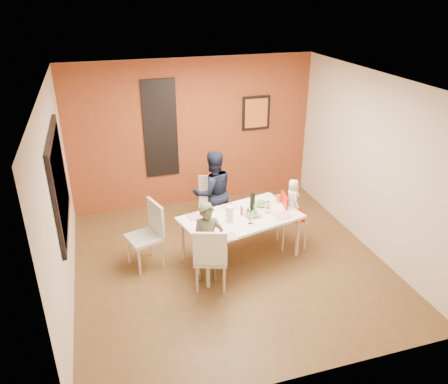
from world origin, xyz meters
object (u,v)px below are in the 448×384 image
object	(u,v)px
paper_towel_roll	(230,214)
chair_near	(211,256)
wine_bottle	(252,203)
chair_far	(211,199)
dining_table	(241,220)
toddler	(293,198)
child_near	(208,243)
chair_left	(149,231)
high_chair	(290,215)
child_far	(213,192)

from	to	relation	value
paper_towel_roll	chair_near	bearing A→B (deg)	-129.29
wine_bottle	chair_far	bearing A→B (deg)	109.87
dining_table	toddler	world-z (taller)	toddler
paper_towel_roll	child_near	bearing A→B (deg)	-144.86
chair_left	chair_near	bearing A→B (deg)	20.73
high_chair	wine_bottle	size ratio (longest dim) A/B	3.07
high_chair	toddler	size ratio (longest dim) A/B	1.47
child_near	wine_bottle	distance (m)	0.99
chair_far	child_near	xyz separation A→B (m)	(-0.45, -1.51, 0.10)
chair_near	high_chair	size ratio (longest dim) A/B	1.06
wine_bottle	chair_left	bearing A→B (deg)	174.88
chair_left	wine_bottle	world-z (taller)	wine_bottle
dining_table	paper_towel_roll	size ratio (longest dim) A/B	7.88
chair_far	paper_towel_roll	bearing A→B (deg)	-77.59
chair_left	high_chair	size ratio (longest dim) A/B	1.09
wine_bottle	paper_towel_roll	world-z (taller)	wine_bottle
chair_left	high_chair	distance (m)	2.19
chair_far	child_near	bearing A→B (deg)	-92.02
chair_near	wine_bottle	xyz separation A→B (m)	(0.85, 0.72, 0.32)
child_near	toddler	size ratio (longest dim) A/B	1.93
toddler	high_chair	bearing A→B (deg)	74.26
chair_far	high_chair	world-z (taller)	high_chair
paper_towel_roll	chair_far	bearing A→B (deg)	87.87
chair_near	child_far	bearing A→B (deg)	-88.59
child_far	toddler	size ratio (longest dim) A/B	2.35
chair_near	toddler	size ratio (longest dim) A/B	1.57
chair_near	chair_far	xyz separation A→B (m)	(0.48, 1.75, -0.05)
chair_left	paper_towel_roll	size ratio (longest dim) A/B	4.13
dining_table	chair_far	bearing A→B (deg)	97.86
dining_table	chair_near	distance (m)	0.89
child_far	toddler	xyz separation A→B (m)	(1.05, -0.79, 0.12)
chair_near	chair_far	size ratio (longest dim) A/B	1.09
chair_near	paper_towel_roll	bearing A→B (deg)	-111.13
high_chair	child_far	distance (m)	1.31
wine_bottle	child_near	bearing A→B (deg)	-149.73
dining_table	paper_towel_roll	world-z (taller)	paper_towel_roll
high_chair	child_far	size ratio (longest dim) A/B	0.63
high_chair	chair_near	bearing A→B (deg)	125.71
chair_left	dining_table	bearing A→B (deg)	61.35
chair_near	child_far	size ratio (longest dim) A/B	0.67
toddler	wine_bottle	bearing A→B (deg)	92.59
chair_near	wine_bottle	size ratio (longest dim) A/B	3.26
child_near	toddler	bearing A→B (deg)	31.97
dining_table	child_far	xyz separation A→B (m)	(-0.18, 0.90, 0.07)
paper_towel_roll	dining_table	bearing A→B (deg)	23.76
toddler	wine_bottle	size ratio (longest dim) A/B	2.08
chair_far	toddler	world-z (taller)	toddler
toddler	child_far	bearing A→B (deg)	55.23
chair_far	toddler	xyz separation A→B (m)	(1.03, -1.02, 0.35)
child_near	chair_far	bearing A→B (deg)	87.26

